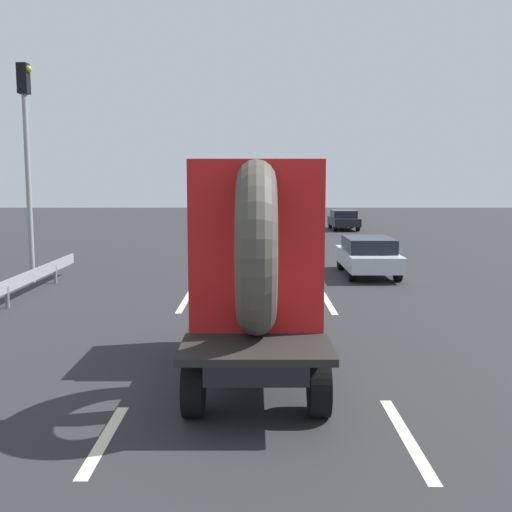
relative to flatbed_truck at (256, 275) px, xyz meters
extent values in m
plane|color=#28282B|center=(0.25, 0.29, -1.63)|extent=(120.00, 120.00, 0.00)
cylinder|color=black|center=(-0.85, 1.00, -1.22)|extent=(0.28, 0.82, 0.82)
cylinder|color=black|center=(0.85, 1.00, -1.22)|extent=(0.28, 0.82, 0.82)
cylinder|color=black|center=(-0.85, -1.97, -1.22)|extent=(0.28, 0.82, 0.82)
cylinder|color=black|center=(0.85, -1.97, -1.22)|extent=(0.28, 0.82, 0.82)
cube|color=black|center=(0.00, -0.41, -0.81)|extent=(1.30, 4.82, 0.25)
cube|color=black|center=(0.00, 1.00, -0.01)|extent=(2.00, 1.99, 1.35)
cube|color=black|center=(0.00, 0.95, 0.29)|extent=(2.02, 1.90, 0.44)
cube|color=black|center=(0.00, -1.41, -0.64)|extent=(2.00, 2.83, 0.10)
cube|color=black|center=(0.00, -0.04, -0.04)|extent=(1.80, 0.08, 1.10)
torus|color=#474238|center=(0.00, -1.56, 0.63)|extent=(0.54, 2.44, 2.44)
cube|color=red|center=(0.00, -1.56, 0.63)|extent=(1.90, 0.03, 2.44)
cylinder|color=black|center=(3.03, 11.57, -1.33)|extent=(0.21, 0.60, 0.60)
cylinder|color=black|center=(4.49, 11.57, -1.33)|extent=(0.21, 0.60, 0.60)
cylinder|color=black|center=(3.03, 9.05, -1.33)|extent=(0.21, 0.60, 0.60)
cylinder|color=black|center=(4.49, 9.05, -1.33)|extent=(0.21, 0.60, 0.60)
cube|color=silver|center=(3.76, 10.31, -1.07)|extent=(1.68, 3.93, 0.51)
cube|color=black|center=(3.76, 10.22, -0.58)|extent=(1.52, 2.20, 0.47)
cylinder|color=gray|center=(-7.02, 8.86, 1.26)|extent=(0.16, 0.16, 5.78)
cube|color=black|center=(-7.02, 8.86, 4.60)|extent=(0.30, 0.36, 0.90)
sphere|color=yellow|center=(-6.85, 8.86, 4.88)|extent=(0.20, 0.20, 0.20)
cylinder|color=slate|center=(-6.24, 5.01, -1.35)|extent=(0.10, 0.10, 0.55)
cylinder|color=slate|center=(-6.24, 8.67, -1.35)|extent=(0.10, 0.10, 0.55)
cube|color=beige|center=(-1.88, -2.74, -1.63)|extent=(0.16, 2.11, 0.01)
cube|color=beige|center=(-1.88, 5.82, -1.63)|extent=(0.16, 2.90, 0.01)
cube|color=beige|center=(1.88, -2.67, -1.63)|extent=(0.16, 2.49, 0.01)
cube|color=beige|center=(1.88, 5.70, -1.63)|extent=(0.16, 2.99, 0.01)
cylinder|color=black|center=(6.37, 27.84, -1.34)|extent=(0.20, 0.59, 0.59)
cylinder|color=black|center=(4.94, 27.84, -1.34)|extent=(0.20, 0.59, 0.59)
cylinder|color=black|center=(6.37, 30.30, -1.34)|extent=(0.20, 0.59, 0.59)
cylinder|color=black|center=(4.94, 30.30, -1.34)|extent=(0.20, 0.59, 0.59)
cube|color=black|center=(5.65, 29.07, -1.08)|extent=(1.65, 3.85, 0.50)
cube|color=black|center=(5.65, 29.16, -0.60)|extent=(1.48, 2.15, 0.46)
camera|label=1|loc=(0.00, -9.89, 1.57)|focal=42.48mm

